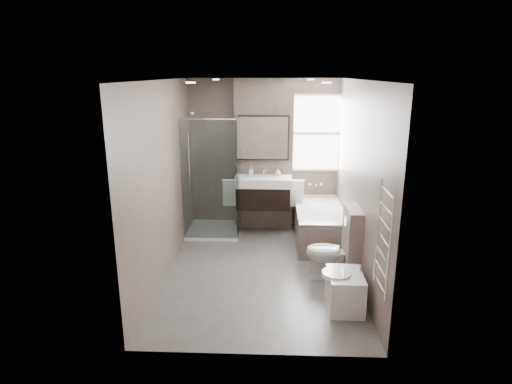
# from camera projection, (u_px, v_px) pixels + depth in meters

# --- Properties ---
(room) EXTENTS (2.70, 3.90, 2.70)m
(room) POSITION_uv_depth(u_px,v_px,m) (261.00, 180.00, 5.71)
(room) COLOR #595552
(room) RESTS_ON ground
(vanity_pier) EXTENTS (1.00, 0.25, 2.60)m
(vanity_pier) POSITION_uv_depth(u_px,v_px,m) (264.00, 155.00, 7.41)
(vanity_pier) COLOR #65574F
(vanity_pier) RESTS_ON ground
(vanity) EXTENTS (0.95, 0.47, 0.66)m
(vanity) POSITION_uv_depth(u_px,v_px,m) (263.00, 192.00, 7.23)
(vanity) COLOR black
(vanity) RESTS_ON vanity_pier
(mirror_cabinet) EXTENTS (0.86, 0.08, 0.76)m
(mirror_cabinet) POSITION_uv_depth(u_px,v_px,m) (264.00, 138.00, 7.17)
(mirror_cabinet) COLOR black
(mirror_cabinet) RESTS_ON vanity_pier
(towel_left) EXTENTS (0.24, 0.06, 0.44)m
(towel_left) POSITION_uv_depth(u_px,v_px,m) (230.00, 193.00, 7.24)
(towel_left) COLOR silver
(towel_left) RESTS_ON vanity_pier
(towel_right) EXTENTS (0.24, 0.06, 0.44)m
(towel_right) POSITION_uv_depth(u_px,v_px,m) (296.00, 194.00, 7.19)
(towel_right) COLOR silver
(towel_right) RESTS_ON vanity_pier
(shower_enclosure) EXTENTS (0.90, 0.90, 2.00)m
(shower_enclosure) POSITION_uv_depth(u_px,v_px,m) (219.00, 207.00, 7.25)
(shower_enclosure) COLOR white
(shower_enclosure) RESTS_ON ground
(bathtub) EXTENTS (0.75, 1.60, 0.57)m
(bathtub) POSITION_uv_depth(u_px,v_px,m) (319.00, 223.00, 7.00)
(bathtub) COLOR #65574F
(bathtub) RESTS_ON ground
(window) EXTENTS (0.98, 0.06, 1.33)m
(window) POSITION_uv_depth(u_px,v_px,m) (316.00, 133.00, 7.37)
(window) COLOR white
(window) RESTS_ON room
(toilet) EXTENTS (0.77, 0.52, 0.72)m
(toilet) POSITION_uv_depth(u_px,v_px,m) (333.00, 253.00, 5.70)
(toilet) COLOR white
(toilet) RESTS_ON ground
(cistern_box) EXTENTS (0.19, 0.55, 1.00)m
(cistern_box) POSITION_uv_depth(u_px,v_px,m) (352.00, 245.00, 5.64)
(cistern_box) COLOR #65574F
(cistern_box) RESTS_ON ground
(bidet) EXTENTS (0.47, 0.55, 0.57)m
(bidet) POSITION_uv_depth(u_px,v_px,m) (344.00, 290.00, 5.00)
(bidet) COLOR white
(bidet) RESTS_ON ground
(towel_radiator) EXTENTS (0.03, 0.49, 1.10)m
(towel_radiator) POSITION_uv_depth(u_px,v_px,m) (384.00, 239.00, 4.17)
(towel_radiator) COLOR silver
(towel_radiator) RESTS_ON room
(soap_bottle_a) EXTENTS (0.07, 0.08, 0.17)m
(soap_bottle_a) POSITION_uv_depth(u_px,v_px,m) (251.00, 171.00, 7.21)
(soap_bottle_a) COLOR white
(soap_bottle_a) RESTS_ON vanity
(soap_bottle_b) EXTENTS (0.10, 0.10, 0.12)m
(soap_bottle_b) POSITION_uv_depth(u_px,v_px,m) (278.00, 172.00, 7.26)
(soap_bottle_b) COLOR white
(soap_bottle_b) RESTS_ON vanity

